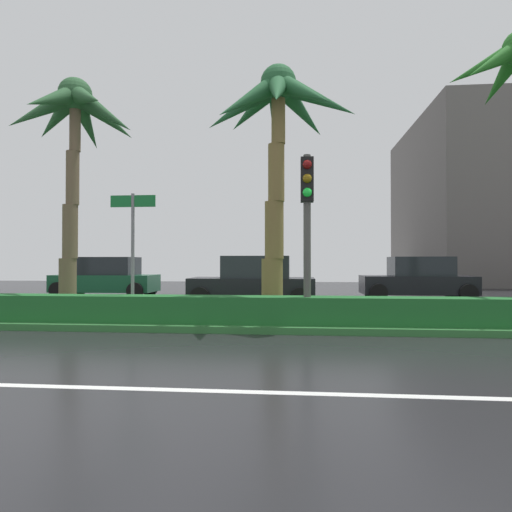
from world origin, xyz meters
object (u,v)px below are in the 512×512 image
(palm_tree_centre, at_px, (277,120))
(street_name_sign, at_px, (133,238))
(traffic_signal_median_right, at_px, (307,207))
(car_in_traffic_second, at_px, (107,278))
(palm_tree_centre_left, at_px, (76,125))
(car_in_traffic_third, at_px, (254,282))
(car_in_traffic_fourth, at_px, (418,279))

(palm_tree_centre, relative_size, street_name_sign, 2.11)
(traffic_signal_median_right, xyz_separation_m, car_in_traffic_second, (-8.37, 8.51, -1.88))
(palm_tree_centre_left, height_order, street_name_sign, palm_tree_centre_left)
(palm_tree_centre_left, bearing_deg, street_name_sign, -31.06)
(street_name_sign, bearing_deg, car_in_traffic_third, 64.60)
(car_in_traffic_third, relative_size, car_in_traffic_fourth, 1.00)
(palm_tree_centre, bearing_deg, street_name_sign, -165.04)
(car_in_traffic_second, height_order, car_in_traffic_third, same)
(traffic_signal_median_right, distance_m, car_in_traffic_fourth, 9.71)
(traffic_signal_median_right, distance_m, car_in_traffic_third, 6.14)
(car_in_traffic_third, bearing_deg, traffic_signal_median_right, 107.17)
(traffic_signal_median_right, height_order, car_in_traffic_fourth, traffic_signal_median_right)
(traffic_signal_median_right, relative_size, car_in_traffic_second, 0.86)
(palm_tree_centre, height_order, car_in_traffic_third, palm_tree_centre)
(traffic_signal_median_right, bearing_deg, car_in_traffic_fourth, 61.27)
(street_name_sign, bearing_deg, car_in_traffic_fourth, 41.96)
(palm_tree_centre_left, relative_size, street_name_sign, 2.13)
(palm_tree_centre_left, xyz_separation_m, car_in_traffic_second, (-2.12, 6.71, -4.42))
(palm_tree_centre, relative_size, car_in_traffic_third, 1.47)
(palm_tree_centre_left, distance_m, car_in_traffic_fourth, 13.41)
(palm_tree_centre, bearing_deg, palm_tree_centre_left, 176.21)
(car_in_traffic_fourth, bearing_deg, palm_tree_centre_left, 31.18)
(palm_tree_centre_left, bearing_deg, car_in_traffic_third, 39.90)
(palm_tree_centre, relative_size, traffic_signal_median_right, 1.71)
(street_name_sign, distance_m, car_in_traffic_second, 9.13)
(palm_tree_centre, distance_m, car_in_traffic_third, 6.05)
(street_name_sign, xyz_separation_m, car_in_traffic_second, (-4.24, 7.98, -1.25))
(palm_tree_centre, bearing_deg, traffic_signal_median_right, -63.39)
(palm_tree_centre_left, distance_m, street_name_sign, 4.02)
(traffic_signal_median_right, height_order, car_in_traffic_third, traffic_signal_median_right)
(street_name_sign, bearing_deg, car_in_traffic_second, 117.96)
(car_in_traffic_second, bearing_deg, traffic_signal_median_right, 134.50)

